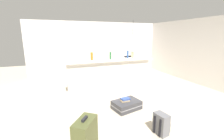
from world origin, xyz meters
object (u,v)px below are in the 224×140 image
suitcase_flat_charcoal (127,105)px  dining_chair_far_side (126,64)px  bottle_blue (128,54)px  bottle_green (110,56)px  pendant_lamp (133,37)px  bottle_white (71,58)px  backpack_grey (161,124)px  suitcase_upright_olive (85,138)px  dining_table (129,63)px  dining_chair_near_partition (133,69)px  book_stack (125,100)px  grocery_bag (136,54)px  bottle_clear (142,54)px  bottle_amber (92,56)px

suitcase_flat_charcoal → dining_chair_far_side: bearing=64.1°
bottle_blue → suitcase_flat_charcoal: (-0.69, -1.37, -1.12)m
bottle_green → pendant_lamp: pendant_lamp is taller
bottle_white → bottle_green: 1.25m
backpack_grey → suitcase_upright_olive: suitcase_upright_olive is taller
pendant_lamp → backpack_grey: 4.33m
bottle_green → pendant_lamp: (1.50, 1.30, 0.59)m
dining_table → suitcase_upright_olive: bearing=-125.3°
suitcase_upright_olive → dining_chair_near_partition: bearing=51.6°
suitcase_upright_olive → book_stack: (1.26, 1.21, -0.07)m
dining_chair_far_side → suitcase_flat_charcoal: bearing=-115.9°
suitcase_flat_charcoal → suitcase_upright_olive: size_ratio=1.31×
dining_chair_far_side → book_stack: dining_chair_far_side is taller
dining_chair_near_partition → backpack_grey: 3.53m
bottle_white → bottle_green: bottle_white is taller
bottle_blue → suitcase_flat_charcoal: bearing=-116.8°
bottle_white → bottle_blue: (1.90, 0.06, 0.00)m
bottle_green → suitcase_upright_olive: (-1.34, -2.51, -0.90)m
grocery_bag → dining_table: size_ratio=0.24×
suitcase_upright_olive → book_stack: size_ratio=2.67×
bottle_clear → suitcase_flat_charcoal: 2.19m
dining_chair_far_side → suitcase_flat_charcoal: size_ratio=1.06×
bottle_green → dining_chair_near_partition: 1.71m
bottle_green → bottle_clear: size_ratio=1.22×
bottle_green → bottle_clear: 1.23m
bottle_clear → book_stack: 2.13m
suitcase_upright_olive → suitcase_flat_charcoal: bearing=42.6°
bottle_white → book_stack: size_ratio=0.99×
bottle_amber → suitcase_flat_charcoal: bottle_amber is taller
bottle_white → suitcase_flat_charcoal: 2.10m
bottle_clear → suitcase_flat_charcoal: bearing=-132.3°
bottle_green → suitcase_upright_olive: bottle_green is taller
book_stack → bottle_green: bearing=86.4°
dining_chair_far_side → book_stack: bearing=-116.5°
bottle_clear → dining_chair_near_partition: bottle_clear is taller
dining_table → suitcase_flat_charcoal: size_ratio=1.25×
grocery_bag → book_stack: (-1.04, -1.36, -0.96)m
dining_chair_far_side → pendant_lamp: bearing=-90.7°
bottle_green → grocery_bag: 0.96m
bottle_green → bottle_blue: bearing=4.2°
grocery_bag → dining_table: 1.49m
bottle_green → dining_chair_far_side: (1.50, 1.87, -0.71)m
pendant_lamp → bottle_white: bearing=-154.4°
bottle_blue → backpack_grey: bottle_blue is taller
bottle_green → book_stack: size_ratio=0.98×
pendant_lamp → suitcase_flat_charcoal: (-1.54, -2.62, -1.70)m
bottle_amber → dining_chair_far_side: (2.11, 1.82, -0.71)m
bottle_white → dining_chair_far_side: 3.41m
dining_table → pendant_lamp: 1.17m
backpack_grey → suitcase_upright_olive: size_ratio=0.63×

